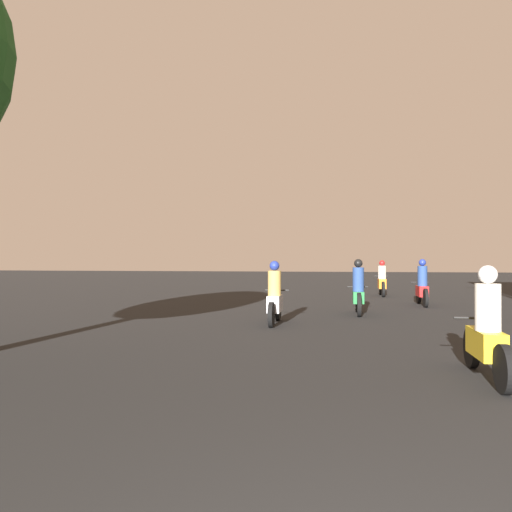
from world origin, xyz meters
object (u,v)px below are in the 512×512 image
at_px(motorcycle_yellow, 486,334).
at_px(motorcycle_green, 358,293).
at_px(motorcycle_orange, 382,282).
at_px(motorcycle_red, 422,287).
at_px(motorcycle_silver, 275,299).

distance_m(motorcycle_yellow, motorcycle_green, 7.71).
bearing_deg(motorcycle_orange, motorcycle_yellow, -81.99).
bearing_deg(motorcycle_yellow, motorcycle_red, 85.73).
bearing_deg(motorcycle_orange, motorcycle_silver, -101.28).
bearing_deg(motorcycle_silver, motorcycle_green, 56.19).
bearing_deg(motorcycle_red, motorcycle_orange, 100.15).
xyz_separation_m(motorcycle_yellow, motorcycle_green, (-1.37, 7.59, 0.03)).
distance_m(motorcycle_silver, motorcycle_green, 3.24).
xyz_separation_m(motorcycle_yellow, motorcycle_red, (0.89, 10.73, 0.03)).
xyz_separation_m(motorcycle_green, motorcycle_orange, (1.27, 7.35, -0.01)).
xyz_separation_m(motorcycle_silver, motorcycle_red, (4.35, 5.62, 0.01)).
relative_size(motorcycle_silver, motorcycle_red, 0.92).
xyz_separation_m(motorcycle_green, motorcycle_red, (2.26, 3.15, -0.00)).
bearing_deg(motorcycle_green, motorcycle_red, 44.50).
bearing_deg(motorcycle_orange, motorcycle_green, -92.19).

